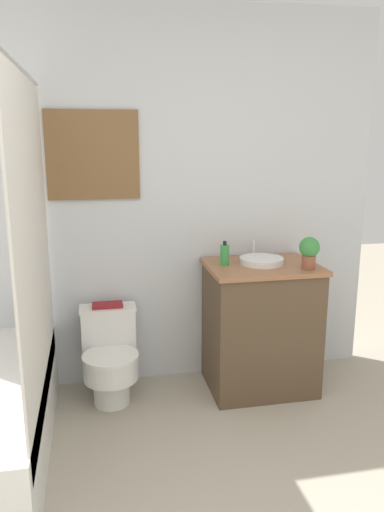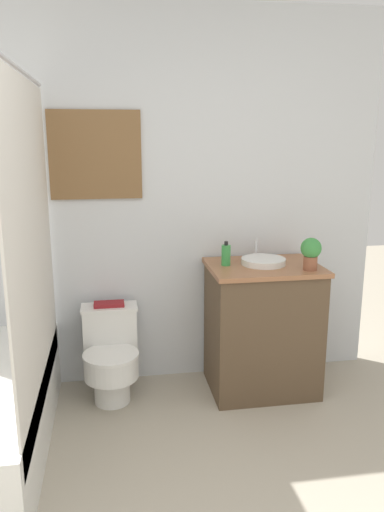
# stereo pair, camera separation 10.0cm
# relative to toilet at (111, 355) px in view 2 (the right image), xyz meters

# --- Properties ---
(wall_back) EXTENTS (3.35, 0.07, 2.50)m
(wall_back) POSITION_rel_toilet_xyz_m (0.18, 0.28, 0.96)
(wall_back) COLOR silver
(wall_back) RESTS_ON ground_plane
(toilet) EXTENTS (0.37, 0.49, 0.59)m
(toilet) POSITION_rel_toilet_xyz_m (0.00, 0.00, 0.00)
(toilet) COLOR white
(toilet) RESTS_ON ground_plane
(vanity) EXTENTS (0.72, 0.55, 0.86)m
(vanity) POSITION_rel_toilet_xyz_m (1.00, -0.03, 0.14)
(vanity) COLOR brown
(vanity) RESTS_ON ground_plane
(sink) EXTENTS (0.29, 0.32, 0.13)m
(sink) POSITION_rel_toilet_xyz_m (1.00, -0.01, 0.59)
(sink) COLOR white
(sink) RESTS_ON vanity
(soap_bottle) EXTENTS (0.06, 0.06, 0.16)m
(soap_bottle) POSITION_rel_toilet_xyz_m (0.75, 0.00, 0.63)
(soap_bottle) COLOR green
(soap_bottle) RESTS_ON vanity
(potted_plant) EXTENTS (0.13, 0.13, 0.20)m
(potted_plant) POSITION_rel_toilet_xyz_m (1.24, -0.20, 0.68)
(potted_plant) COLOR brown
(potted_plant) RESTS_ON vanity
(book_on_tank) EXTENTS (0.20, 0.10, 0.02)m
(book_on_tank) POSITION_rel_toilet_xyz_m (0.00, 0.12, 0.30)
(book_on_tank) COLOR maroon
(book_on_tank) RESTS_ON toilet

